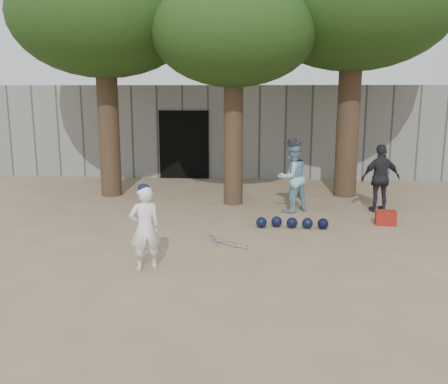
# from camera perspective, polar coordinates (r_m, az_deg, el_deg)

# --- Properties ---
(ground) EXTENTS (70.00, 70.00, 0.00)m
(ground) POSITION_cam_1_polar(r_m,az_deg,el_deg) (8.78, -4.42, -7.34)
(ground) COLOR #937C5E
(ground) RESTS_ON ground
(boy_player) EXTENTS (0.59, 0.51, 1.37)m
(boy_player) POSITION_cam_1_polar(r_m,az_deg,el_deg) (8.07, -9.03, -4.09)
(boy_player) COLOR white
(boy_player) RESTS_ON ground
(spectator_blue) EXTENTS (1.02, 0.99, 1.66)m
(spectator_blue) POSITION_cam_1_polar(r_m,az_deg,el_deg) (11.83, 7.75, 1.67)
(spectator_blue) COLOR #82B1C8
(spectator_blue) RESTS_ON ground
(spectator_dark) EXTENTS (1.00, 0.58, 1.60)m
(spectator_dark) POSITION_cam_1_polar(r_m,az_deg,el_deg) (12.30, 17.47, 1.49)
(spectator_dark) COLOR black
(spectator_dark) RESTS_ON ground
(red_bag) EXTENTS (0.45, 0.36, 0.30)m
(red_bag) POSITION_cam_1_polar(r_m,az_deg,el_deg) (11.28, 17.98, -2.81)
(red_bag) COLOR #A61B16
(red_bag) RESTS_ON ground
(back_building) EXTENTS (16.00, 5.24, 3.00)m
(back_building) POSITION_cam_1_polar(r_m,az_deg,el_deg) (18.64, 0.25, 7.44)
(back_building) COLOR gray
(back_building) RESTS_ON ground
(helmet_row) EXTENTS (1.51, 0.32, 0.23)m
(helmet_row) POSITION_cam_1_polar(r_m,az_deg,el_deg) (10.56, 7.78, -3.50)
(helmet_row) COLOR black
(helmet_row) RESTS_ON ground
(bat_pile) EXTENTS (0.82, 0.82, 0.06)m
(bat_pile) POSITION_cam_1_polar(r_m,az_deg,el_deg) (9.45, -0.10, -5.75)
(bat_pile) COLOR #B8B9BF
(bat_pile) RESTS_ON ground
(tree_row) EXTENTS (11.40, 5.80, 6.69)m
(tree_row) POSITION_cam_1_polar(r_m,az_deg,el_deg) (13.36, 1.98, 19.50)
(tree_row) COLOR brown
(tree_row) RESTS_ON ground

